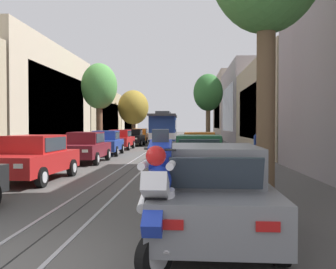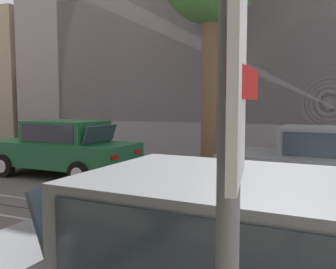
{
  "view_description": "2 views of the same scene",
  "coord_description": "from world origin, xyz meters",
  "px_view_note": "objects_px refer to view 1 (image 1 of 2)",
  "views": [
    {
      "loc": [
        2.51,
        -4.67,
        1.92
      ],
      "look_at": [
        0.44,
        33.32,
        1.02
      ],
      "focal_mm": 40.68,
      "sensor_mm": 36.0,
      "label": 1
    },
    {
      "loc": [
        -5.28,
        1.88,
        2.08
      ],
      "look_at": [
        0.76,
        4.56,
        1.5
      ],
      "focal_mm": 38.83,
      "sensor_mm": 36.0,
      "label": 2
    }
  ],
  "objects_px": {
    "parked_car_black_sixth_left": "(133,137)",
    "pedestrian_on_left_pavement": "(259,143)",
    "parked_car_orange_far_left": "(140,136)",
    "street_tree_kerb_left_second": "(99,88)",
    "parked_car_maroon_mid_left": "(86,147)",
    "street_tree_kerb_left_mid": "(133,107)",
    "parked_car_green_second_right": "(199,157)",
    "parked_car_blue_fourth_left": "(106,143)",
    "parked_car_grey_near_right": "(212,190)",
    "cable_car_trolley": "(164,128)",
    "parked_car_orange_mid_right": "(200,147)",
    "parked_car_red_second_left": "(34,158)",
    "street_tree_kerb_right_second": "(208,93)",
    "motorcycle_with_rider": "(158,196)",
    "parked_car_red_fifth_left": "(120,139)"
  },
  "relations": [
    {
      "from": "parked_car_black_sixth_left",
      "to": "pedestrian_on_left_pavement",
      "type": "xyz_separation_m",
      "value": [
        9.27,
        -14.59,
        0.14
      ]
    },
    {
      "from": "parked_car_orange_far_left",
      "to": "street_tree_kerb_left_second",
      "type": "xyz_separation_m",
      "value": [
        -1.61,
        -12.57,
        4.11
      ]
    },
    {
      "from": "parked_car_maroon_mid_left",
      "to": "street_tree_kerb_left_mid",
      "type": "relative_size",
      "value": 0.67
    },
    {
      "from": "parked_car_black_sixth_left",
      "to": "parked_car_green_second_right",
      "type": "xyz_separation_m",
      "value": [
        5.7,
        -22.83,
        0.0
      ]
    },
    {
      "from": "parked_car_blue_fourth_left",
      "to": "street_tree_kerb_left_mid",
      "type": "height_order",
      "value": "street_tree_kerb_left_mid"
    },
    {
      "from": "parked_car_grey_near_right",
      "to": "cable_car_trolley",
      "type": "distance_m",
      "value": 31.75
    },
    {
      "from": "street_tree_kerb_left_second",
      "to": "pedestrian_on_left_pavement",
      "type": "xyz_separation_m",
      "value": [
        10.97,
        -7.9,
        -3.96
      ]
    },
    {
      "from": "parked_car_orange_mid_right",
      "to": "pedestrian_on_left_pavement",
      "type": "bearing_deg",
      "value": 32.1
    },
    {
      "from": "parked_car_orange_mid_right",
      "to": "pedestrian_on_left_pavement",
      "type": "height_order",
      "value": "pedestrian_on_left_pavement"
    },
    {
      "from": "cable_car_trolley",
      "to": "street_tree_kerb_left_second",
      "type": "bearing_deg",
      "value": -117.71
    },
    {
      "from": "parked_car_red_second_left",
      "to": "parked_car_orange_far_left",
      "type": "bearing_deg",
      "value": 90.11
    },
    {
      "from": "parked_car_red_second_left",
      "to": "pedestrian_on_left_pavement",
      "type": "height_order",
      "value": "pedestrian_on_left_pavement"
    },
    {
      "from": "parked_car_blue_fourth_left",
      "to": "parked_car_orange_mid_right",
      "type": "distance_m",
      "value": 7.82
    },
    {
      "from": "parked_car_red_second_left",
      "to": "parked_car_maroon_mid_left",
      "type": "bearing_deg",
      "value": 89.73
    },
    {
      "from": "street_tree_kerb_right_second",
      "to": "cable_car_trolley",
      "type": "distance_m",
      "value": 5.93
    },
    {
      "from": "parked_car_black_sixth_left",
      "to": "motorcycle_with_rider",
      "type": "distance_m",
      "value": 31.61
    },
    {
      "from": "parked_car_green_second_right",
      "to": "pedestrian_on_left_pavement",
      "type": "bearing_deg",
      "value": 66.58
    },
    {
      "from": "parked_car_black_sixth_left",
      "to": "street_tree_kerb_left_mid",
      "type": "bearing_deg",
      "value": 98.26
    },
    {
      "from": "parked_car_orange_mid_right",
      "to": "parked_car_maroon_mid_left",
      "type": "bearing_deg",
      "value": -178.49
    },
    {
      "from": "street_tree_kerb_left_mid",
      "to": "street_tree_kerb_right_second",
      "type": "xyz_separation_m",
      "value": [
        9.23,
        -9.87,
        0.98
      ]
    },
    {
      "from": "parked_car_black_sixth_left",
      "to": "parked_car_red_fifth_left",
      "type": "bearing_deg",
      "value": -92.06
    },
    {
      "from": "parked_car_red_second_left",
      "to": "motorcycle_with_rider",
      "type": "bearing_deg",
      "value": -57.79
    },
    {
      "from": "parked_car_grey_near_right",
      "to": "street_tree_kerb_left_mid",
      "type": "height_order",
      "value": "street_tree_kerb_left_mid"
    },
    {
      "from": "parked_car_red_second_left",
      "to": "parked_car_maroon_mid_left",
      "type": "distance_m",
      "value": 6.5
    },
    {
      "from": "parked_car_orange_mid_right",
      "to": "street_tree_kerb_right_second",
      "type": "relative_size",
      "value": 0.61
    },
    {
      "from": "parked_car_maroon_mid_left",
      "to": "parked_car_grey_near_right",
      "type": "height_order",
      "value": "same"
    },
    {
      "from": "parked_car_red_fifth_left",
      "to": "parked_car_black_sixth_left",
      "type": "relative_size",
      "value": 1.0
    },
    {
      "from": "parked_car_black_sixth_left",
      "to": "motorcycle_with_rider",
      "type": "bearing_deg",
      "value": -81.05
    },
    {
      "from": "parked_car_red_fifth_left",
      "to": "street_tree_kerb_right_second",
      "type": "bearing_deg",
      "value": 50.33
    },
    {
      "from": "motorcycle_with_rider",
      "to": "cable_car_trolley",
      "type": "bearing_deg",
      "value": 93.63
    },
    {
      "from": "street_tree_kerb_left_second",
      "to": "parked_car_maroon_mid_left",
      "type": "bearing_deg",
      "value": -80.55
    },
    {
      "from": "parked_car_red_second_left",
      "to": "parked_car_green_second_right",
      "type": "distance_m",
      "value": 5.76
    },
    {
      "from": "parked_car_maroon_mid_left",
      "to": "parked_car_red_second_left",
      "type": "bearing_deg",
      "value": -90.27
    },
    {
      "from": "parked_car_black_sixth_left",
      "to": "parked_car_orange_far_left",
      "type": "relative_size",
      "value": 1.0
    },
    {
      "from": "parked_car_red_second_left",
      "to": "parked_car_black_sixth_left",
      "type": "height_order",
      "value": "same"
    },
    {
      "from": "motorcycle_with_rider",
      "to": "parked_car_grey_near_right",
      "type": "bearing_deg",
      "value": 61.79
    },
    {
      "from": "pedestrian_on_left_pavement",
      "to": "parked_car_maroon_mid_left",
      "type": "bearing_deg",
      "value": -166.2
    },
    {
      "from": "parked_car_grey_near_right",
      "to": "street_tree_kerb_left_mid",
      "type": "relative_size",
      "value": 0.67
    },
    {
      "from": "parked_car_green_second_right",
      "to": "street_tree_kerb_left_mid",
      "type": "xyz_separation_m",
      "value": [
        -7.61,
        35.94,
        3.48
      ]
    },
    {
      "from": "parked_car_blue_fourth_left",
      "to": "street_tree_kerb_left_mid",
      "type": "bearing_deg",
      "value": 94.19
    },
    {
      "from": "parked_car_red_second_left",
      "to": "street_tree_kerb_right_second",
      "type": "height_order",
      "value": "street_tree_kerb_right_second"
    },
    {
      "from": "parked_car_maroon_mid_left",
      "to": "motorcycle_with_rider",
      "type": "height_order",
      "value": "motorcycle_with_rider"
    },
    {
      "from": "parked_car_red_second_left",
      "to": "street_tree_kerb_right_second",
      "type": "distance_m",
      "value": 27.97
    },
    {
      "from": "parked_car_green_second_right",
      "to": "parked_car_orange_mid_right",
      "type": "height_order",
      "value": "same"
    },
    {
      "from": "cable_car_trolley",
      "to": "parked_car_grey_near_right",
      "type": "bearing_deg",
      "value": -84.72
    },
    {
      "from": "street_tree_kerb_left_mid",
      "to": "pedestrian_on_left_pavement",
      "type": "xyz_separation_m",
      "value": [
        11.17,
        -27.71,
        -3.34
      ]
    },
    {
      "from": "parked_car_maroon_mid_left",
      "to": "parked_car_grey_near_right",
      "type": "xyz_separation_m",
      "value": [
        5.73,
        -12.84,
        0.0
      ]
    },
    {
      "from": "parked_car_red_second_left",
      "to": "parked_car_orange_mid_right",
      "type": "xyz_separation_m",
      "value": [
        5.92,
        6.65,
        0.0
      ]
    },
    {
      "from": "street_tree_kerb_left_mid",
      "to": "motorcycle_with_rider",
      "type": "bearing_deg",
      "value": -81.26
    },
    {
      "from": "parked_car_orange_far_left",
      "to": "cable_car_trolley",
      "type": "xyz_separation_m",
      "value": [
        2.9,
        -3.98,
        0.86
      ]
    }
  ]
}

